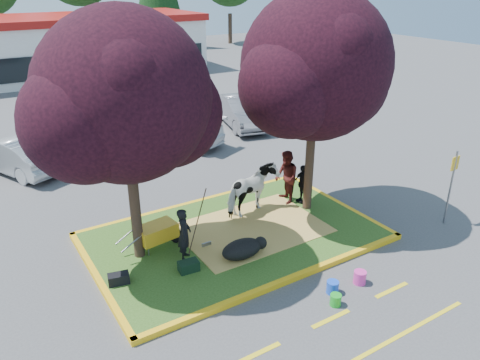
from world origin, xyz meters
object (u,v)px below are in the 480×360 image
wheelbarrow (158,232)px  bucket_green (336,300)px  handler (184,234)px  cow (252,191)px  bucket_pink (360,277)px  bucket_blue (333,287)px  car_silver (16,154)px  calf (242,249)px  sign_post (452,180)px

wheelbarrow → bucket_green: (2.63, -4.36, -0.50)m
handler → cow: bearing=-34.5°
bucket_pink → handler: bearing=136.4°
cow → bucket_pink: (0.36, -4.41, -0.76)m
bucket_blue → car_silver: size_ratio=0.07×
calf → bucket_green: size_ratio=4.07×
bucket_pink → bucket_blue: bucket_pink is taller
calf → car_silver: car_silver is taller
cow → bucket_pink: size_ratio=5.42×
calf → sign_post: size_ratio=0.49×
bucket_blue → car_silver: (-5.25, 12.43, 0.57)m
wheelbarrow → cow: bearing=-2.0°
calf → bucket_pink: bearing=-50.4°
bucket_pink → car_silver: 13.92m
wheelbarrow → car_silver: 8.78m
bucket_green → bucket_blue: bearing=56.5°
car_silver → cow: bearing=101.2°
cow → car_silver: (-5.74, 8.09, -0.20)m
handler → sign_post: 8.23m
sign_post → bucket_blue: (-5.40, -0.79, -1.32)m
bucket_green → calf: bearing=108.5°
bucket_blue → car_silver: car_silver is taller
cow → bucket_blue: (-0.49, -4.34, -0.77)m
cow → bucket_blue: bearing=156.6°
handler → bucket_green: 4.20m
handler → bucket_pink: size_ratio=4.29×
sign_post → car_silver: (-10.65, 11.64, -0.75)m
sign_post → car_silver: sign_post is taller
cow → handler: 3.21m
handler → wheelbarrow: size_ratio=0.77×
bucket_green → bucket_blue: (0.26, 0.39, 0.02)m
bucket_pink → calf: bearing=130.2°
wheelbarrow → bucket_green: 5.12m
cow → car_silver: 9.92m
cow → handler: cow is taller
cow → sign_post: (4.90, -3.54, 0.55)m
calf → cow: bearing=50.0°
calf → sign_post: (6.56, -1.53, 1.07)m
handler → sign_post: (7.87, -2.31, 0.60)m
bucket_green → bucket_blue: size_ratio=0.90×
sign_post → bucket_pink: (-4.54, -0.86, -1.31)m
bucket_blue → wheelbarrow: bearing=126.0°
wheelbarrow → car_silver: size_ratio=0.43×
bucket_blue → cow: bearing=83.5°
sign_post → bucket_blue: 5.61m
handler → bucket_green: handler is taller
sign_post → bucket_green: sign_post is taller
wheelbarrow → bucket_pink: 5.53m
cow → car_silver: size_ratio=0.42×
handler → bucket_pink: bearing=-100.7°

